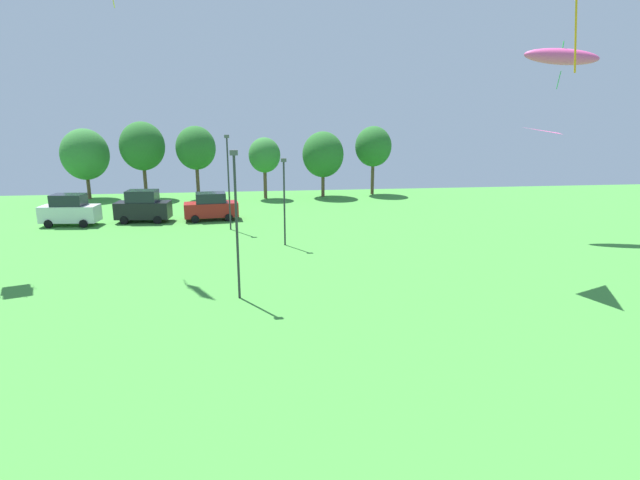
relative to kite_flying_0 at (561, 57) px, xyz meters
name	(u,v)px	position (x,y,z in m)	size (l,w,h in m)	color
kite_flying_0	(561,57)	(0.00, 0.00, 0.00)	(5.21, 2.57, 3.23)	#E54C93
kite_flying_3	(517,145)	(-8.10, -10.05, -5.53)	(2.81, 3.20, 0.33)	#E54C93
parked_car_leftmost	(70,210)	(-36.35, 6.61, -11.33)	(4.52, 2.25, 2.53)	silver
parked_car_second_from_left	(143,207)	(-30.85, 7.34, -11.29)	(4.44, 2.28, 2.63)	black
parked_car_third_from_left	(211,207)	(-25.36, 7.40, -11.42)	(4.58, 2.44, 2.31)	maroon
light_post_0	(228,178)	(-23.60, 3.49, -8.57)	(0.36, 0.20, 7.18)	#2D2D33
light_post_2	(284,197)	(-19.71, -1.80, -9.25)	(0.36, 0.20, 5.84)	#2D2D33
light_post_3	(236,218)	(-22.47, -11.69, -8.64)	(0.36, 0.20, 7.04)	#2D2D33
treeline_tree_0	(85,154)	(-39.15, 20.40, -7.92)	(4.80, 4.80, 7.29)	brown
treeline_tree_1	(142,146)	(-33.19, 19.78, -7.09)	(4.55, 4.55, 7.99)	brown
treeline_tree_2	(196,148)	(-27.67, 18.92, -7.28)	(4.07, 4.07, 7.55)	brown
treeline_tree_3	(264,155)	(-20.63, 18.30, -8.04)	(3.30, 3.30, 6.38)	brown
treeline_tree_4	(323,155)	(-14.40, 18.73, -8.05)	(4.40, 4.40, 6.95)	brown
treeline_tree_5	(373,147)	(-8.70, 19.74, -7.31)	(3.98, 3.98, 7.47)	brown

